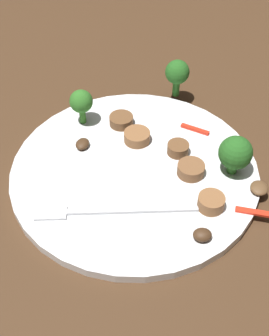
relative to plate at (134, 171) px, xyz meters
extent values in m
plane|color=#422B19|center=(0.00, 0.00, -0.01)|extent=(1.40, 1.40, 0.00)
cylinder|color=white|center=(0.00, 0.00, 0.00)|extent=(0.30, 0.30, 0.01)
cube|color=silver|center=(0.03, 0.06, 0.01)|extent=(0.13, 0.07, 0.00)
cube|color=silver|center=(0.11, 0.02, 0.01)|extent=(0.04, 0.03, 0.00)
cylinder|color=#296420|center=(-0.12, -0.11, 0.02)|extent=(0.01, 0.01, 0.03)
sphere|color=#235B1E|center=(-0.12, -0.11, 0.04)|extent=(0.03, 0.03, 0.03)
cylinder|color=#296420|center=(-0.10, 0.06, 0.02)|extent=(0.01, 0.01, 0.02)
sphere|color=#235B1E|center=(-0.10, 0.06, 0.04)|extent=(0.04, 0.04, 0.04)
cylinder|color=#347525|center=(0.02, -0.11, 0.02)|extent=(0.01, 0.01, 0.03)
sphere|color=#2D6B23|center=(0.02, -0.11, 0.04)|extent=(0.03, 0.03, 0.03)
cylinder|color=brown|center=(-0.02, -0.04, 0.01)|extent=(0.03, 0.03, 0.01)
cylinder|color=brown|center=(-0.05, 0.09, 0.01)|extent=(0.03, 0.03, 0.02)
cylinder|color=brown|center=(-0.02, -0.08, 0.01)|extent=(0.04, 0.04, 0.01)
cylinder|color=brown|center=(-0.06, 0.00, 0.01)|extent=(0.03, 0.03, 0.01)
cylinder|color=brown|center=(-0.06, 0.04, 0.01)|extent=(0.05, 0.05, 0.01)
ellipsoid|color=#422B19|center=(0.04, -0.06, 0.01)|extent=(0.03, 0.03, 0.01)
ellipsoid|color=brown|center=(-0.11, 0.10, 0.01)|extent=(0.03, 0.03, 0.01)
ellipsoid|color=#422B19|center=(-0.02, 0.12, 0.01)|extent=(0.03, 0.02, 0.01)
cube|color=red|center=(-0.10, -0.03, 0.01)|extent=(0.03, 0.03, 0.00)
cube|color=red|center=(-0.09, 0.12, 0.01)|extent=(0.03, 0.03, 0.00)
camera|label=1|loc=(0.17, 0.34, 0.39)|focal=47.94mm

